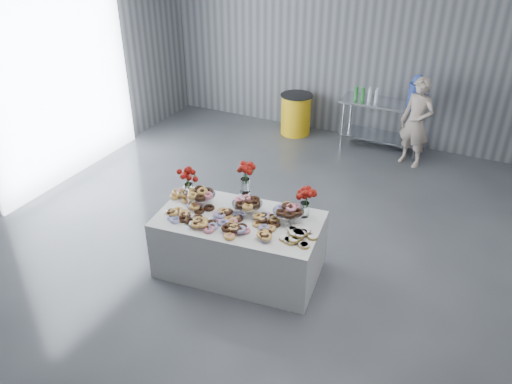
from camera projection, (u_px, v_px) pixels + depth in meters
ground at (266, 272)px, 6.09m from camera, size 9.00×9.00×0.00m
room_walls at (246, 51)px, 4.91m from camera, size 8.04×9.04×4.02m
display_table at (239, 245)px, 5.95m from camera, size 2.00×1.20×0.75m
prep_table at (383, 117)px, 8.82m from camera, size 1.50×0.60×0.90m
donut_mounds at (237, 217)px, 5.70m from camera, size 1.88×0.99×0.09m
cake_stand_left at (200, 194)px, 5.97m from camera, size 0.36×0.36×0.17m
cake_stand_mid at (247, 202)px, 5.80m from camera, size 0.36×0.36×0.17m
cake_stand_right at (288, 210)px, 5.65m from camera, size 0.36×0.36×0.17m
danish_pile at (298, 234)px, 5.39m from camera, size 0.48×0.48×0.11m
bouquet_left at (188, 176)px, 6.03m from camera, size 0.26×0.26×0.42m
bouquet_right at (305, 194)px, 5.65m from camera, size 0.26×0.26×0.42m
bouquet_center at (245, 175)px, 5.87m from camera, size 0.26×0.26×0.57m
water_jug at (417, 92)px, 8.36m from camera, size 0.28×0.28×0.55m
drink_bottles at (366, 93)px, 8.65m from camera, size 0.54×0.08×0.27m
person at (416, 122)px, 8.24m from camera, size 0.65×0.54×1.52m
trash_barrel at (296, 114)px, 9.55m from camera, size 0.61×0.61×0.78m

